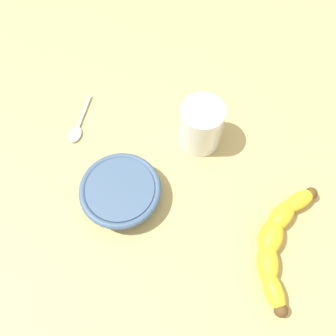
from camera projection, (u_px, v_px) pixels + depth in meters
wooden_tabletop at (195, 219)px, 60.18cm from camera, size 120.00×120.00×3.00cm
banana at (278, 240)px, 55.10cm from camera, size 20.82×11.90×3.81cm
smoothie_glass at (201, 127)px, 61.63cm from camera, size 7.70×7.70×9.42cm
ceramic_bowl at (121, 192)px, 58.22cm from camera, size 13.73×13.73×4.02cm
teaspoon at (76, 132)px, 65.96cm from camera, size 11.25×3.80×0.80cm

